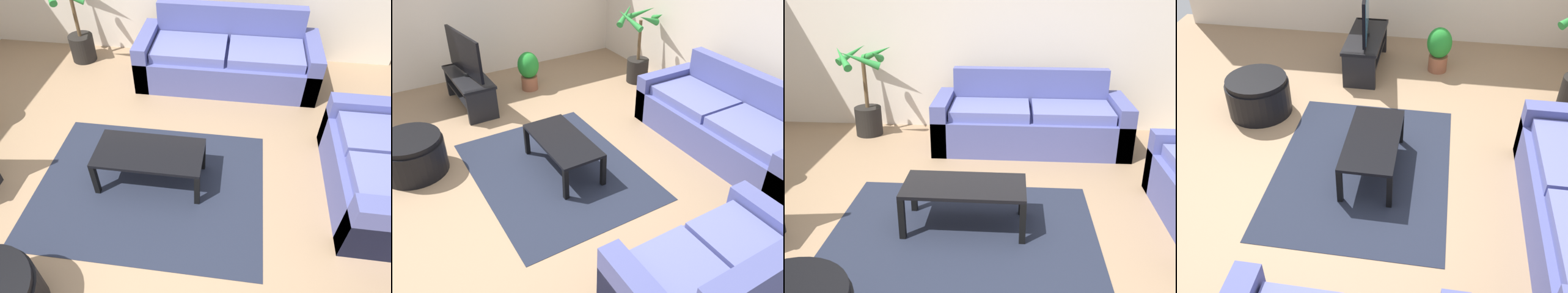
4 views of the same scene
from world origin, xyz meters
The scene contains 7 objects.
ground_plane centered at (0.00, 0.00, 0.00)m, with size 6.60×6.60×0.00m, color #937556.
tv_stand centered at (-1.94, -0.02, 0.31)m, with size 1.10×0.45×0.47m.
tv centered at (-1.94, -0.02, 0.79)m, with size 0.99×0.17×0.60m.
coffee_table centered at (0.09, 0.39, 0.34)m, with size 1.01×0.50×0.39m.
area_rug centered at (0.09, 0.29, 0.00)m, with size 2.20×1.70×0.01m, color #1E2333.
potted_plant_small centered at (-2.02, 0.93, 0.33)m, with size 0.32×0.32×0.60m.
ottoman centered at (-0.72, -1.06, 0.22)m, with size 0.72×0.72×0.44m.
Camera 4 is at (3.44, 0.92, 2.98)m, focal length 41.53 mm.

